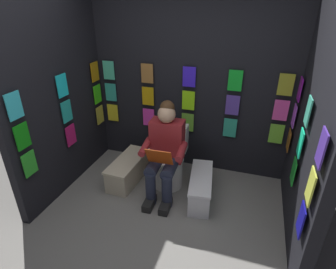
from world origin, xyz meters
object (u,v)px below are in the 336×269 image
toilet (170,161)px  comic_longbox_far (129,170)px  comic_longbox_near (201,187)px  person_reading (165,151)px

toilet → comic_longbox_far: 0.58m
comic_longbox_near → comic_longbox_far: size_ratio=0.99×
person_reading → comic_longbox_far: size_ratio=1.52×
person_reading → comic_longbox_far: 0.71m
person_reading → comic_longbox_far: bearing=-11.9°
comic_longbox_far → comic_longbox_near: bearing=177.8°
toilet → comic_longbox_far: (0.54, 0.14, -0.17)m
person_reading → comic_longbox_near: (-0.46, -0.01, -0.44)m
toilet → comic_longbox_far: bearing=11.6°
person_reading → comic_longbox_near: 0.63m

